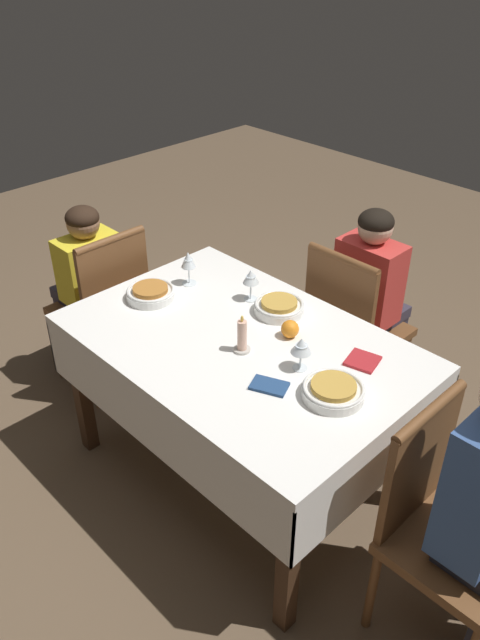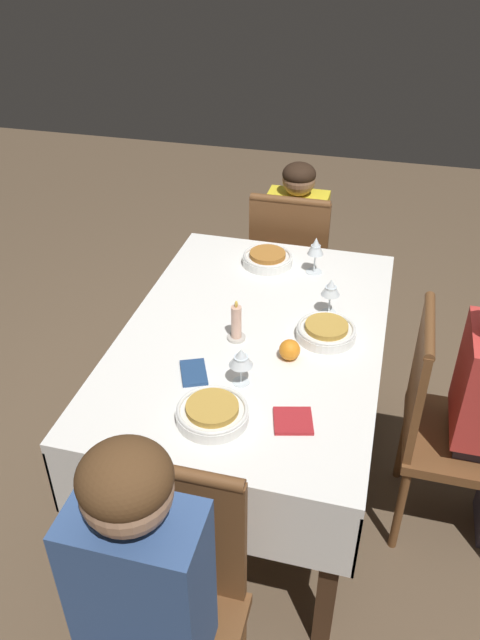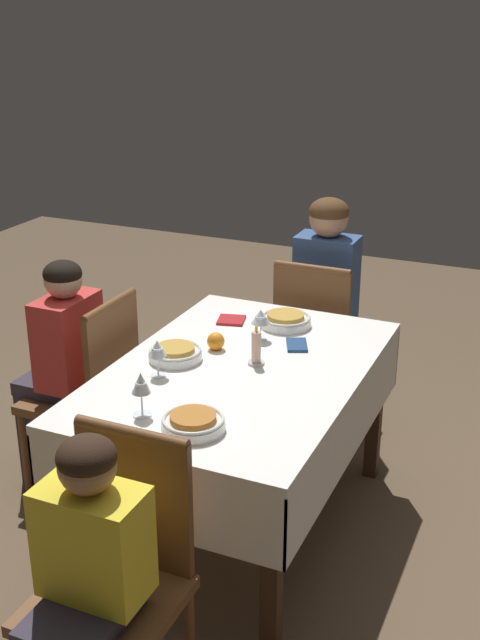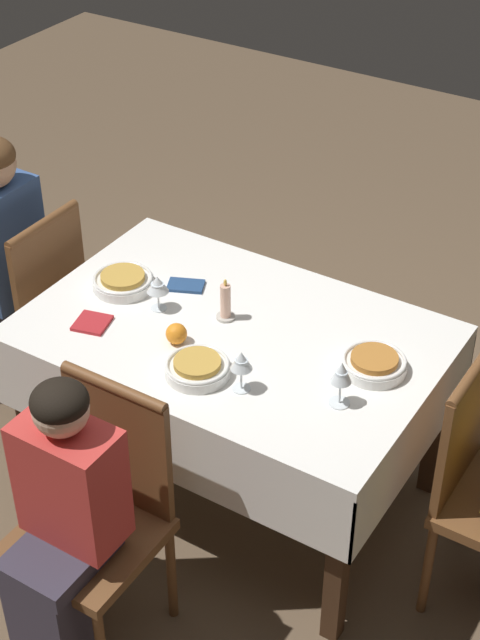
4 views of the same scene
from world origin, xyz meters
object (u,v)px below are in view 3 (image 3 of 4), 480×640
at_px(dining_table, 239,390).
at_px(wine_glass_north, 157,350).
at_px(chair_east, 318,338).
at_px(person_child_red, 59,364).
at_px(napkin_red_folded, 297,345).
at_px(candle_centerpiece, 256,350).
at_px(chair_west, 117,569).
at_px(wine_glass_east, 261,318).
at_px(chair_north, 92,387).
at_px(bowl_west, 193,422).
at_px(bowl_north, 175,353).
at_px(wine_glass_west, 141,385).
at_px(person_child_yellow, 83,592).
at_px(person_adult_denim, 328,296).
at_px(orange_fruit, 216,341).
at_px(bowl_east, 286,320).
at_px(napkin_spare_side, 231,320).

bearing_deg(dining_table, wine_glass_north, 127.33).
distance_m(chair_east, person_child_red, 1.27).
bearing_deg(napkin_red_folded, candle_centerpiece, 159.19).
bearing_deg(candle_centerpiece, napkin_red_folded, -20.81).
distance_m(chair_west, wine_glass_east, 1.29).
height_order(chair_west, chair_north, same).
bearing_deg(chair_north, bowl_west, 55.23).
bearing_deg(bowl_north, wine_glass_west, -165.89).
bearing_deg(bowl_west, person_child_yellow, 177.20).
bearing_deg(chair_west, person_adult_denim, 90.57).
bearing_deg(candle_centerpiece, person_child_red, 91.52).
xyz_separation_m(dining_table, napkin_red_folded, (0.28, -0.13, 0.10)).
bearing_deg(orange_fruit, wine_glass_east, -37.60).
relative_size(chair_west, bowl_east, 4.15).
height_order(person_child_red, wine_glass_east, person_child_red).
relative_size(chair_east, bowl_west, 4.32).
relative_size(chair_north, bowl_west, 4.32).
bearing_deg(wine_glass_east, candle_centerpiece, -161.63).
xyz_separation_m(person_adult_denim, bowl_west, (-1.60, -0.05, 0.10)).
relative_size(wine_glass_north, napkin_red_folded, 0.96).
distance_m(person_adult_denim, person_child_yellow, 2.22).
distance_m(person_child_yellow, bowl_west, 0.66).
xyz_separation_m(chair_north, person_child_red, (0.00, 0.16, 0.08)).
distance_m(person_adult_denim, bowl_north, 1.17).
relative_size(person_child_yellow, bowl_north, 4.71).
relative_size(dining_table, bowl_east, 6.34).
relative_size(person_child_yellow, orange_fruit, 13.85).
bearing_deg(chair_east, chair_north, 51.80).
xyz_separation_m(person_child_red, wine_glass_west, (-0.52, -0.73, 0.28)).
distance_m(bowl_north, napkin_red_folded, 0.50).
height_order(chair_east, person_child_yellow, person_child_yellow).
distance_m(wine_glass_west, wine_glass_north, 0.31).
bearing_deg(bowl_west, person_adult_denim, 1.81).
bearing_deg(orange_fruit, chair_north, 99.03).
xyz_separation_m(person_child_red, napkin_red_folded, (0.25, -1.01, 0.17)).
bearing_deg(wine_glass_west, chair_west, -159.57).
height_order(bowl_west, bowl_north, same).
xyz_separation_m(candle_centerpiece, napkin_red_folded, (0.23, -0.09, -0.05)).
bearing_deg(bowl_east, person_adult_denim, 0.41).
bearing_deg(person_child_yellow, person_child_red, 128.14).
distance_m(dining_table, napkin_red_folded, 0.33).
distance_m(bowl_north, napkin_spare_side, 0.46).
relative_size(person_child_red, bowl_north, 5.02).
distance_m(wine_glass_west, bowl_north, 0.47).
relative_size(person_adult_denim, wine_glass_west, 7.41).
distance_m(wine_glass_east, orange_fruit, 0.22).
bearing_deg(wine_glass_north, chair_east, -12.65).
bearing_deg(napkin_red_folded, chair_west, 175.11).
xyz_separation_m(bowl_east, candle_centerpiece, (-0.42, -0.04, 0.03)).
distance_m(chair_west, bowl_east, 1.45).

